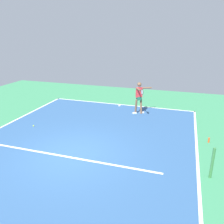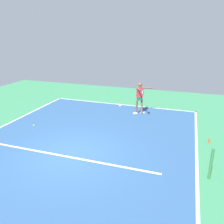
% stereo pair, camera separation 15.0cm
% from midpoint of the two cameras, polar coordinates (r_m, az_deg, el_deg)
% --- Properties ---
extents(ground_plane, '(23.00, 23.00, 0.00)m').
position_cam_midpoint_polar(ground_plane, '(9.11, -9.57, -10.24)').
color(ground_plane, '#388456').
extents(court_surface, '(9.29, 13.58, 0.00)m').
position_cam_midpoint_polar(court_surface, '(9.10, -9.57, -10.23)').
color(court_surface, '#2D5484').
rests_on(court_surface, ground_plane).
extents(court_line_baseline_near, '(9.29, 0.10, 0.01)m').
position_cam_midpoint_polar(court_line_baseline_near, '(14.88, 2.62, 1.88)').
color(court_line_baseline_near, white).
rests_on(court_line_baseline_near, ground_plane).
extents(court_line_sideline_left, '(0.10, 13.58, 0.01)m').
position_cam_midpoint_polar(court_line_sideline_left, '(8.24, 21.03, -14.78)').
color(court_line_sideline_left, white).
rests_on(court_line_sideline_left, ground_plane).
extents(court_line_service, '(6.97, 0.10, 0.01)m').
position_cam_midpoint_polar(court_line_service, '(8.91, -10.36, -10.97)').
color(court_line_service, white).
rests_on(court_line_service, ground_plane).
extents(court_line_centre_mark, '(0.10, 0.30, 0.01)m').
position_cam_midpoint_polar(court_line_centre_mark, '(14.70, 2.40, 1.66)').
color(court_line_centre_mark, white).
rests_on(court_line_centre_mark, ground_plane).
extents(net_post, '(0.09, 0.09, 1.07)m').
position_cam_midpoint_polar(net_post, '(8.01, 24.03, -11.81)').
color(net_post, '#38753D').
rests_on(net_post, ground_plane).
extents(tennis_player, '(0.97, 1.42, 1.83)m').
position_cam_midpoint_polar(tennis_player, '(12.99, 7.33, 4.04)').
color(tennis_player, brown).
rests_on(tennis_player, ground_plane).
extents(tennis_ball_by_baseline, '(0.07, 0.07, 0.07)m').
position_cam_midpoint_polar(tennis_ball_by_baseline, '(12.09, -18.61, -3.20)').
color(tennis_ball_by_baseline, '#CCE033').
rests_on(tennis_ball_by_baseline, ground_plane).
extents(water_bottle, '(0.07, 0.07, 0.22)m').
position_cam_midpoint_polar(water_bottle, '(10.58, 23.46, -6.63)').
color(water_bottle, '#D84C1E').
rests_on(water_bottle, ground_plane).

